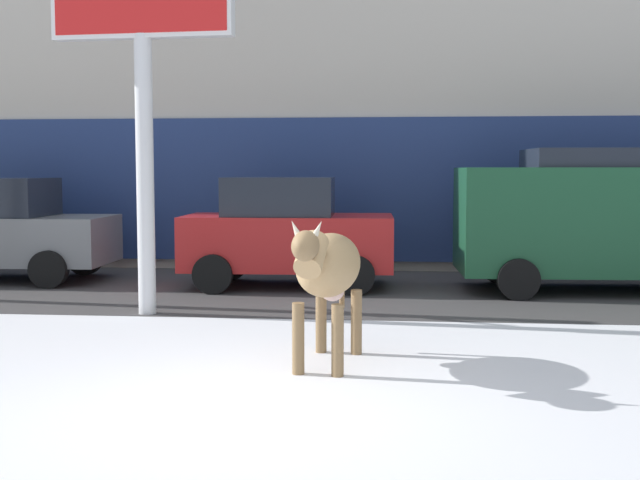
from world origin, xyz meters
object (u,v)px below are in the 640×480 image
car_red_hatchback (287,233)px  pedestrian_near_billboard (269,224)px  pedestrian_by_cars (521,226)px  cow_tan (327,268)px  car_darkgreen_van (604,216)px

car_red_hatchback → pedestrian_near_billboard: bearing=105.0°
car_red_hatchback → pedestrian_by_cars: bearing=33.8°
cow_tan → pedestrian_near_billboard: 8.61m
cow_tan → car_darkgreen_van: car_darkgreen_van is taller
pedestrian_near_billboard → cow_tan: bearing=-76.9°
car_red_hatchback → pedestrian_by_cars: car_red_hatchback is taller
cow_tan → pedestrian_near_billboard: size_ratio=1.11×
cow_tan → car_red_hatchback: 5.63m
car_darkgreen_van → pedestrian_by_cars: (-0.88, 2.94, -0.36)m
pedestrian_near_billboard → pedestrian_by_cars: bearing=0.0°
car_darkgreen_van → cow_tan: bearing=-126.4°
pedestrian_near_billboard → pedestrian_by_cars: 5.09m
cow_tan → car_darkgreen_van: (4.02, 5.45, 0.25)m
pedestrian_by_cars → cow_tan: bearing=-110.5°
cow_tan → car_red_hatchback: car_red_hatchback is taller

